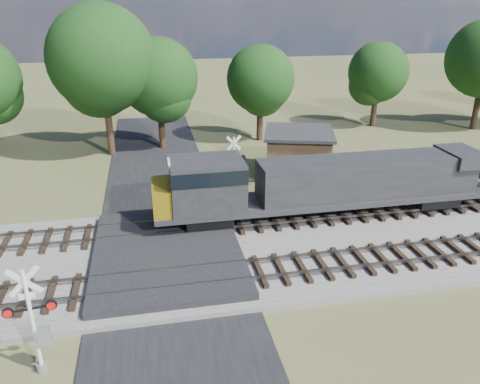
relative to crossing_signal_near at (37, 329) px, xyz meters
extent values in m
plane|color=#49532C|center=(4.57, 6.05, -1.72)|extent=(160.00, 160.00, 0.00)
cube|color=gray|center=(14.57, 6.55, -1.57)|extent=(140.00, 10.00, 0.30)
cube|color=black|center=(4.57, 6.05, -1.68)|extent=(7.00, 60.00, 0.08)
cube|color=#262628|center=(4.57, 6.55, -1.41)|extent=(7.00, 9.00, 0.62)
cube|color=black|center=(6.57, 4.05, -1.33)|extent=(44.00, 2.60, 0.18)
cube|color=#514C46|center=(14.57, 3.33, -1.17)|extent=(140.00, 0.08, 0.15)
cube|color=#514C46|center=(14.57, 4.77, -1.17)|extent=(140.00, 0.08, 0.15)
cube|color=black|center=(6.57, 9.05, -1.33)|extent=(44.00, 2.60, 0.18)
cube|color=#514C46|center=(14.57, 8.33, -1.17)|extent=(140.00, 0.08, 0.15)
cube|color=#514C46|center=(14.57, 9.77, -1.17)|extent=(140.00, 0.08, 0.15)
cylinder|color=silver|center=(-0.08, -0.01, 0.29)|extent=(0.14, 0.14, 4.02)
cylinder|color=gray|center=(-0.08, -0.01, -1.57)|extent=(0.36, 0.36, 0.30)
cube|color=silver|center=(-0.08, -0.01, 1.89)|extent=(1.05, 0.18, 1.05)
cube|color=silver|center=(-0.08, -0.01, 1.89)|extent=(1.05, 0.18, 1.05)
cube|color=silver|center=(-0.08, -0.01, 1.34)|extent=(0.50, 0.10, 0.22)
cube|color=black|center=(-0.08, -0.01, 0.84)|extent=(1.60, 0.27, 0.06)
cylinder|color=red|center=(-0.73, -0.10, 0.84)|extent=(0.37, 0.15, 0.36)
cylinder|color=red|center=(0.56, 0.07, 0.84)|extent=(0.37, 0.15, 0.36)
cube|color=gray|center=(0.16, 0.02, -0.32)|extent=(0.49, 0.36, 0.65)
cylinder|color=silver|center=(9.28, 14.04, 0.19)|extent=(0.13, 0.13, 3.82)
cylinder|color=gray|center=(9.28, 14.04, -1.58)|extent=(0.34, 0.34, 0.29)
cube|color=silver|center=(9.28, 14.04, 1.71)|extent=(0.99, 0.18, 1.00)
cube|color=silver|center=(9.28, 14.04, 1.71)|extent=(0.99, 0.18, 1.00)
cube|color=silver|center=(9.28, 14.04, 1.19)|extent=(0.48, 0.10, 0.21)
cube|color=black|center=(9.28, 14.04, 0.71)|extent=(1.52, 0.27, 0.06)
cylinder|color=red|center=(9.89, 14.13, 0.71)|extent=(0.35, 0.14, 0.34)
cylinder|color=red|center=(8.66, 13.95, 0.71)|extent=(0.35, 0.14, 0.34)
cube|color=gray|center=(9.04, 14.01, -0.39)|extent=(0.47, 0.34, 0.62)
cube|color=#48301F|center=(14.42, 16.69, -0.21)|extent=(5.37, 5.37, 3.02)
cube|color=#2A2B2D|center=(14.42, 16.69, 1.40)|extent=(5.91, 5.91, 0.22)
cylinder|color=black|center=(1.06, 24.16, 1.19)|extent=(0.56, 0.56, 5.83)
sphere|color=black|center=(1.06, 24.16, 5.86)|extent=(8.16, 8.16, 8.16)
cylinder|color=black|center=(5.20, 25.08, 0.55)|extent=(0.56, 0.56, 4.54)
sphere|color=black|center=(5.20, 25.08, 4.18)|extent=(6.36, 6.36, 6.36)
cylinder|color=black|center=(13.83, 25.88, 0.35)|extent=(0.56, 0.56, 4.15)
sphere|color=black|center=(13.83, 25.88, 3.67)|extent=(5.81, 5.81, 5.81)
cylinder|color=black|center=(25.98, 28.40, 0.30)|extent=(0.56, 0.56, 4.05)
sphere|color=black|center=(25.98, 28.40, 3.54)|extent=(5.67, 5.67, 5.67)
cylinder|color=black|center=(35.05, 25.48, 0.83)|extent=(0.56, 0.56, 5.11)
camera|label=1|loc=(4.12, -13.57, 10.15)|focal=35.00mm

